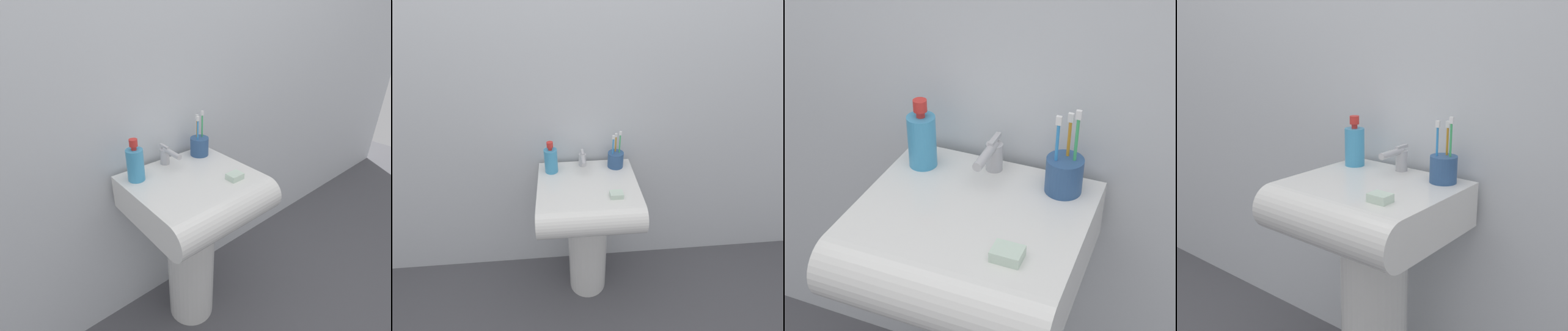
{
  "view_description": "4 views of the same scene",
  "coord_description": "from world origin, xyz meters",
  "views": [
    {
      "loc": [
        -0.66,
        -0.83,
        1.38
      ],
      "look_at": [
        0.03,
        -0.0,
        0.82
      ],
      "focal_mm": 28.0,
      "sensor_mm": 36.0,
      "label": 1
    },
    {
      "loc": [
        -0.11,
        -1.22,
        1.65
      ],
      "look_at": [
        0.0,
        0.0,
        0.87
      ],
      "focal_mm": 28.0,
      "sensor_mm": 36.0,
      "label": 2
    },
    {
      "loc": [
        0.4,
        -0.95,
        1.55
      ],
      "look_at": [
        0.01,
        0.02,
        0.87
      ],
      "focal_mm": 55.0,
      "sensor_mm": 36.0,
      "label": 3
    },
    {
      "loc": [
        0.89,
        -1.1,
        1.22
      ],
      "look_at": [
        0.01,
        -0.02,
        0.84
      ],
      "focal_mm": 45.0,
      "sensor_mm": 36.0,
      "label": 4
    }
  ],
  "objects": [
    {
      "name": "sink_basin",
      "position": [
        0.0,
        -0.05,
        0.7
      ],
      "size": [
        0.49,
        0.47,
        0.14
      ],
      "color": "white",
      "rests_on": "sink_pedestal"
    },
    {
      "name": "sink_pedestal",
      "position": [
        0.0,
        0.0,
        0.32
      ],
      "size": [
        0.22,
        0.22,
        0.63
      ],
      "primitive_type": "cylinder",
      "color": "white",
      "rests_on": "ground"
    },
    {
      "name": "faucet",
      "position": [
        -0.01,
        0.14,
        0.82
      ],
      "size": [
        0.04,
        0.14,
        0.09
      ],
      "color": "#B7B7BC",
      "rests_on": "sink_basin"
    },
    {
      "name": "wall_back",
      "position": [
        0.0,
        0.25,
        1.2
      ],
      "size": [
        5.0,
        0.05,
        2.4
      ],
      "primitive_type": "cube",
      "color": "silver",
      "rests_on": "ground"
    },
    {
      "name": "bar_soap",
      "position": [
        0.12,
        -0.13,
        0.79
      ],
      "size": [
        0.06,
        0.05,
        0.02
      ],
      "primitive_type": "cube",
      "color": "silver",
      "rests_on": "sink_basin"
    },
    {
      "name": "toothbrush_cup",
      "position": [
        0.16,
        0.13,
        0.82
      ],
      "size": [
        0.08,
        0.08,
        0.2
      ],
      "color": "#2D5184",
      "rests_on": "sink_basin"
    },
    {
      "name": "ground_plane",
      "position": [
        0.0,
        0.0,
        0.0
      ],
      "size": [
        6.0,
        6.0,
        0.0
      ],
      "primitive_type": "plane",
      "color": "#4C4C51",
      "rests_on": "ground"
    },
    {
      "name": "soap_bottle",
      "position": [
        -0.18,
        0.11,
        0.84
      ],
      "size": [
        0.07,
        0.07,
        0.17
      ],
      "color": "#3F99CC",
      "rests_on": "sink_basin"
    }
  ]
}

